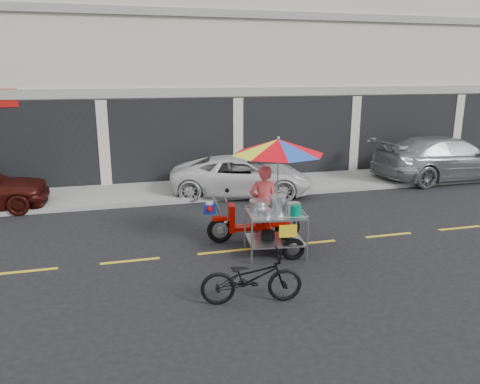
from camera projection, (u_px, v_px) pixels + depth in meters
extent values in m
plane|color=black|center=(311.00, 243.00, 10.62)|extent=(90.00, 90.00, 0.00)
cube|color=gray|center=(245.00, 185.00, 15.74)|extent=(45.00, 3.00, 0.15)
cube|color=beige|center=(213.00, 66.00, 19.43)|extent=(36.00, 8.00, 8.00)
cube|color=black|center=(238.00, 140.00, 16.30)|extent=(35.28, 0.06, 2.90)
cube|color=gray|center=(238.00, 92.00, 15.87)|extent=(36.00, 0.12, 0.30)
cube|color=gray|center=(238.00, 14.00, 15.24)|extent=(36.00, 0.12, 0.25)
cube|color=gold|center=(311.00, 243.00, 10.62)|extent=(42.00, 0.10, 0.01)
imported|color=silver|center=(242.00, 176.00, 14.64)|extent=(4.76, 3.10, 1.22)
imported|color=gray|center=(446.00, 158.00, 16.63)|extent=(5.44, 2.38, 1.56)
imported|color=black|center=(251.00, 278.00, 7.79)|extent=(1.77, 0.83, 0.90)
torus|color=black|center=(220.00, 230.00, 10.58)|extent=(0.60, 0.19, 0.59)
torus|color=black|center=(287.00, 227.00, 10.79)|extent=(0.60, 0.19, 0.59)
cylinder|color=#9EA0A5|center=(220.00, 230.00, 10.58)|extent=(0.15, 0.08, 0.15)
cylinder|color=#9EA0A5|center=(287.00, 227.00, 10.79)|extent=(0.15, 0.08, 0.15)
cube|color=#AF0600|center=(220.00, 218.00, 10.51)|extent=(0.35, 0.17, 0.08)
cylinder|color=#9EA0A5|center=(220.00, 212.00, 10.47)|extent=(0.38, 0.10, 0.84)
cube|color=#AF0600|center=(231.00, 218.00, 10.55)|extent=(0.17, 0.37, 0.63)
cube|color=#AF0600|center=(252.00, 227.00, 10.67)|extent=(0.86, 0.40, 0.08)
cube|color=#AF0600|center=(272.00, 216.00, 10.67)|extent=(0.81, 0.37, 0.42)
cube|color=black|center=(268.00, 206.00, 10.59)|extent=(0.70, 0.33, 0.10)
cylinder|color=#9EA0A5|center=(225.00, 198.00, 10.41)|extent=(0.11, 0.57, 0.04)
sphere|color=black|center=(227.00, 190.00, 10.59)|extent=(0.10, 0.10, 0.10)
cylinder|color=white|center=(225.00, 221.00, 10.55)|extent=(0.14, 0.14, 0.05)
cube|color=navy|center=(210.00, 209.00, 10.42)|extent=(0.30, 0.26, 0.21)
cylinder|color=white|center=(209.00, 203.00, 10.39)|extent=(0.19, 0.19, 0.05)
cone|color=#AF0600|center=(210.00, 210.00, 10.25)|extent=(0.22, 0.25, 0.19)
torus|color=black|center=(293.00, 249.00, 9.63)|extent=(0.49, 0.16, 0.48)
cylinder|color=#9EA0A5|center=(252.00, 243.00, 9.36)|extent=(0.04, 0.04, 0.89)
cylinder|color=#9EA0A5|center=(245.00, 228.00, 10.26)|extent=(0.04, 0.04, 0.89)
cylinder|color=#9EA0A5|center=(307.00, 241.00, 9.51)|extent=(0.04, 0.04, 0.89)
cylinder|color=#9EA0A5|center=(296.00, 226.00, 10.41)|extent=(0.04, 0.04, 0.89)
cube|color=#9EA0A5|center=(275.00, 240.00, 9.92)|extent=(1.26, 1.08, 0.03)
cube|color=#9EA0A5|center=(275.00, 214.00, 9.78)|extent=(1.26, 1.08, 0.04)
cylinder|color=#9EA0A5|center=(280.00, 218.00, 9.31)|extent=(1.14, 0.17, 0.03)
cylinder|color=#9EA0A5|center=(271.00, 205.00, 10.21)|extent=(1.14, 0.17, 0.03)
cylinder|color=#9EA0A5|center=(248.00, 212.00, 9.69)|extent=(0.14, 0.93, 0.03)
cylinder|color=#9EA0A5|center=(302.00, 210.00, 9.83)|extent=(0.14, 0.93, 0.03)
cylinder|color=#9EA0A5|center=(271.00, 233.00, 10.37)|extent=(0.14, 0.78, 0.04)
cylinder|color=#9EA0A5|center=(271.00, 210.00, 10.24)|extent=(0.14, 0.78, 0.04)
cube|color=gold|center=(288.00, 231.00, 9.37)|extent=(0.36, 0.07, 0.26)
cylinder|color=#B7B7BC|center=(259.00, 206.00, 9.90)|extent=(0.46, 0.46, 0.22)
cylinder|color=#B7B7BC|center=(278.00, 203.00, 9.97)|extent=(0.39, 0.39, 0.30)
cylinder|color=#B7B7BC|center=(293.00, 208.00, 9.85)|extent=(0.31, 0.31, 0.18)
cylinder|color=#B7B7BC|center=(265.00, 213.00, 9.54)|extent=(0.35, 0.35, 0.13)
cylinder|color=#00714E|center=(296.00, 211.00, 9.54)|extent=(0.26, 0.26, 0.23)
cylinder|color=black|center=(268.00, 235.00, 9.87)|extent=(0.33, 0.33, 0.19)
cylinder|color=black|center=(287.00, 235.00, 9.93)|extent=(0.28, 0.28, 0.17)
cylinder|color=#9EA0A5|center=(278.00, 177.00, 9.69)|extent=(0.03, 0.03, 1.56)
sphere|color=#9EA0A5|center=(278.00, 138.00, 9.49)|extent=(0.06, 0.06, 0.06)
imported|color=#D14045|center=(263.00, 204.00, 10.56)|extent=(0.69, 0.50, 1.77)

